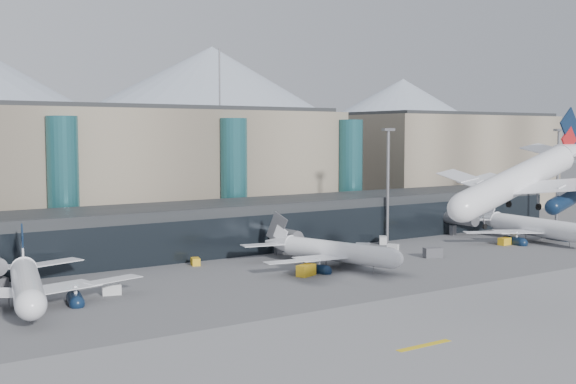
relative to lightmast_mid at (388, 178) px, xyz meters
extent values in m
plane|color=#515154|center=(-30.00, -48.00, -14.42)|extent=(900.00, 900.00, 0.00)
cube|color=slate|center=(-30.00, -63.00, -14.40)|extent=(400.00, 40.00, 0.04)
cube|color=gold|center=(-50.00, -63.00, -14.37)|extent=(8.00, 1.00, 0.02)
cube|color=black|center=(-30.00, 10.00, -9.42)|extent=(170.00, 18.00, 10.00)
cube|color=black|center=(-30.00, 1.10, -10.42)|extent=(170.00, 0.40, 8.00)
cylinder|color=slate|center=(-30.00, -1.00, -10.22)|extent=(2.80, 14.00, 2.80)
cube|color=slate|center=(-30.00, -1.00, -13.22)|extent=(1.20, 1.20, 2.40)
cylinder|color=slate|center=(20.00, -1.00, -10.22)|extent=(2.80, 14.00, 2.80)
cube|color=slate|center=(20.00, -1.00, -13.22)|extent=(1.20, 1.20, 2.40)
cube|color=gray|center=(-55.00, 42.00, 0.58)|extent=(130.00, 30.00, 30.00)
cube|color=black|center=(-55.00, 42.00, 16.08)|extent=(123.50, 28.00, 1.00)
cube|color=gray|center=(65.00, 42.00, 0.58)|extent=(70.00, 30.00, 30.00)
cube|color=black|center=(65.00, 42.00, 16.08)|extent=(66.50, 28.00, 1.00)
cylinder|color=#245F65|center=(-65.00, 26.00, -0.42)|extent=(6.40, 6.40, 28.00)
cylinder|color=#245F65|center=(-25.00, 26.00, -0.42)|extent=(6.40, 6.40, 28.00)
cylinder|color=#245F65|center=(10.00, 26.00, -0.42)|extent=(6.40, 6.40, 28.00)
cylinder|color=slate|center=(-20.00, 42.00, 23.58)|extent=(0.40, 0.40, 16.00)
cone|color=gray|center=(130.00, 332.00, 28.08)|extent=(340.00, 340.00, 85.00)
cone|color=gray|center=(310.00, 332.00, 20.58)|extent=(300.00, 300.00, 70.00)
cylinder|color=slate|center=(0.00, 0.00, -1.92)|extent=(0.70, 0.70, 25.00)
cube|color=slate|center=(0.00, 0.00, 10.88)|extent=(3.00, 1.20, 0.60)
cylinder|color=slate|center=(50.00, -8.00, -1.92)|extent=(0.70, 0.70, 25.00)
cube|color=slate|center=(50.00, -8.00, 10.88)|extent=(3.00, 1.20, 0.60)
cylinder|color=white|center=(-28.26, -59.13, 5.35)|extent=(23.01, 6.11, 3.77)
ellipsoid|color=white|center=(-39.57, -60.31, 5.35)|extent=(5.64, 4.30, 3.77)
cylinder|color=#0C1C35|center=(-27.29, -65.24, 2.81)|extent=(4.74, 2.53, 2.07)
cube|color=white|center=(-27.49, -50.88, 4.73)|extent=(10.52, 17.16, 0.19)
cylinder|color=#0C1C35|center=(-28.58, -52.95, 2.81)|extent=(4.74, 2.53, 2.07)
cube|color=white|center=(-14.19, -53.09, 5.73)|extent=(6.18, 9.05, 0.15)
cylinder|color=slate|center=(-36.18, -59.96, 2.90)|extent=(0.15, 0.15, 3.02)
cylinder|color=black|center=(-36.18, -59.96, 1.58)|extent=(0.69, 0.31, 0.67)
cylinder|color=black|center=(-27.05, -61.28, 1.58)|extent=(0.89, 0.42, 0.86)
cylinder|color=black|center=(-27.52, -56.78, 1.58)|extent=(0.89, 0.42, 0.86)
cylinder|color=white|center=(-83.14, -17.00, -9.99)|extent=(8.72, 24.30, 3.98)
ellipsoid|color=white|center=(-85.55, -28.75, -9.99)|extent=(5.01, 6.25, 3.98)
cone|color=white|center=(-80.04, -1.89, -9.79)|extent=(5.27, 7.51, 3.98)
cube|color=white|center=(-74.40, -17.04, -10.65)|extent=(18.02, 9.64, 0.20)
cylinder|color=#0C1C35|center=(-76.69, -17.97, -12.67)|extent=(3.11, 5.14, 2.19)
cube|color=white|center=(-75.34, -2.86, -9.59)|extent=(9.52, 5.80, 0.16)
cube|color=#0C1C35|center=(-79.97, -1.56, -6.61)|extent=(1.43, 5.86, 7.00)
cube|color=white|center=(-80.18, -2.57, -7.80)|extent=(1.07, 3.95, 3.83)
cylinder|color=slate|center=(-84.83, -25.22, -12.57)|extent=(0.16, 0.16, 3.18)
cylinder|color=black|center=(-84.83, -25.22, -13.97)|extent=(0.39, 0.74, 0.71)
cylinder|color=black|center=(-80.59, -16.47, -13.97)|extent=(0.53, 0.96, 0.91)
cylinder|color=black|center=(-85.27, -15.51, -13.97)|extent=(0.53, 0.96, 0.91)
cylinder|color=white|center=(-29.22, -17.00, -10.33)|extent=(9.89, 22.25, 3.67)
ellipsoid|color=white|center=(-26.03, -27.60, -10.33)|extent=(4.99, 5.97, 3.67)
cone|color=white|center=(-33.32, -3.38, -10.15)|extent=(5.34, 7.11, 3.67)
cube|color=white|center=(-22.11, -13.21, -10.94)|extent=(15.37, 14.54, 0.18)
cylinder|color=#0C1C35|center=(-23.56, -14.96, -12.81)|extent=(3.21, 4.82, 2.02)
cube|color=white|center=(-29.09, -2.10, -9.97)|extent=(8.06, 8.03, 0.15)
cube|color=white|center=(-37.25, -17.77, -10.94)|extent=(16.42, 7.59, 0.18)
cylinder|color=#0C1C35|center=(-35.06, -18.43, -12.81)|extent=(3.21, 4.82, 2.02)
cube|color=white|center=(-37.56, -4.65, -9.97)|extent=(8.68, 4.70, 0.15)
cube|color=slate|center=(-33.42, -3.07, -7.21)|extent=(1.79, 5.31, 6.46)
cube|color=white|center=(-33.14, -3.98, -8.31)|extent=(1.30, 3.58, 3.53)
cylinder|color=slate|center=(-26.99, -24.42, -12.72)|extent=(0.15, 0.15, 2.93)
cylinder|color=black|center=(-26.99, -24.42, -14.00)|extent=(0.41, 0.69, 0.65)
cylinder|color=black|center=(-27.39, -15.46, -14.00)|extent=(0.55, 0.90, 0.84)
cylinder|color=black|center=(-31.60, -16.73, -14.00)|extent=(0.55, 0.90, 0.84)
cylinder|color=white|center=(28.03, -17.00, -9.75)|extent=(6.62, 25.58, 4.19)
ellipsoid|color=white|center=(26.81, -29.59, -9.75)|extent=(4.74, 6.25, 4.19)
cone|color=white|center=(29.61, -0.82, -9.54)|extent=(4.87, 7.60, 4.19)
cube|color=white|center=(37.20, -16.08, -10.44)|extent=(19.08, 11.80, 0.21)
cylinder|color=#0C1C35|center=(34.90, -17.31, -12.58)|extent=(2.79, 5.26, 2.31)
cube|color=white|center=(34.64, -1.31, -9.33)|extent=(10.06, 6.93, 0.17)
cube|color=white|center=(19.22, -14.33, -10.44)|extent=(18.68, 14.48, 0.21)
cylinder|color=#0C1C35|center=(21.23, -15.97, -12.58)|extent=(2.79, 5.26, 2.31)
cube|color=white|center=(24.57, -0.33, -9.33)|extent=(9.83, 8.20, 0.17)
cube|color=#0C1C35|center=(29.64, -0.46, -6.19)|extent=(0.86, 6.25, 7.38)
cube|color=white|center=(29.54, -1.54, -7.44)|extent=(0.70, 4.20, 4.03)
cylinder|color=slate|center=(27.17, -25.81, -12.47)|extent=(0.17, 0.17, 3.35)
cylinder|color=black|center=(27.17, -25.81, -13.94)|extent=(0.34, 0.77, 0.74)
cylinder|color=black|center=(30.64, -16.16, -13.94)|extent=(0.46, 0.99, 0.96)
cylinder|color=black|center=(25.63, -15.68, -13.94)|extent=(0.46, 0.99, 0.96)
cube|color=silver|center=(-70.76, -17.40, -13.63)|extent=(3.09, 2.19, 1.57)
cube|color=gold|center=(-49.17, -2.29, -13.73)|extent=(2.07, 2.69, 1.37)
cube|color=#49494D|center=(-6.49, -20.83, -13.43)|extent=(3.97, 2.99, 1.97)
cube|color=silver|center=(-2.98, -2.00, -13.58)|extent=(3.07, 3.29, 1.69)
cube|color=gold|center=(18.22, -17.95, -13.61)|extent=(3.02, 1.92, 1.62)
cube|color=silver|center=(-7.18, -9.94, -13.75)|extent=(2.32, 2.65, 1.34)
cube|color=gold|center=(-37.80, -21.91, -13.44)|extent=(3.95, 2.97, 1.95)
camera|label=1|loc=(-108.20, -122.10, 10.06)|focal=45.00mm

